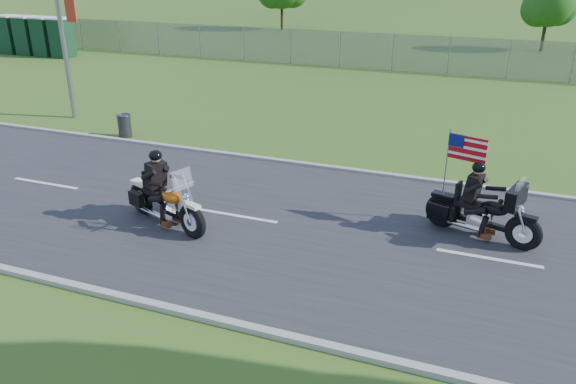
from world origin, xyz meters
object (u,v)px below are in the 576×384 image
at_px(trash_can, 125,126).
at_px(porta_toilet_d, 9,35).
at_px(porta_toilet_b, 44,37).
at_px(porta_toilet_a, 62,39).
at_px(motorcycle_lead, 164,203).
at_px(motorcycle_follow, 482,213).
at_px(porta_toilet_c, 26,36).

bearing_deg(trash_can, porta_toilet_d, 144.84).
relative_size(porta_toilet_b, trash_can, 2.89).
bearing_deg(porta_toilet_d, porta_toilet_a, 0.00).
xyz_separation_m(porta_toilet_a, motorcycle_lead, (18.59, -17.98, -0.56)).
bearing_deg(trash_can, motorcycle_follow, -16.20).
distance_m(porta_toilet_d, motorcycle_follow, 33.94).
distance_m(porta_toilet_b, motorcycle_lead, 26.90).
relative_size(porta_toilet_b, porta_toilet_c, 1.00).
bearing_deg(porta_toilet_c, motorcycle_follow, -29.28).
distance_m(porta_toilet_b, porta_toilet_d, 2.80).
height_order(porta_toilet_c, porta_toilet_d, same).
xyz_separation_m(porta_toilet_a, porta_toilet_c, (-2.80, 0.00, 0.00)).
bearing_deg(porta_toilet_a, porta_toilet_c, 180.00).
bearing_deg(porta_toilet_a, motorcycle_lead, -44.05).
xyz_separation_m(porta_toilet_a, porta_toilet_b, (-1.40, 0.00, 0.00)).
relative_size(porta_toilet_a, porta_toilet_c, 1.00).
height_order(porta_toilet_a, motorcycle_lead, porta_toilet_a).
xyz_separation_m(porta_toilet_b, porta_toilet_c, (-1.40, 0.00, 0.00)).
bearing_deg(motorcycle_follow, trash_can, -179.47).
bearing_deg(porta_toilet_c, trash_can, -37.42).
relative_size(porta_toilet_a, porta_toilet_b, 1.00).
xyz_separation_m(porta_toilet_b, porta_toilet_d, (-2.80, 0.00, 0.00)).
relative_size(motorcycle_lead, trash_can, 3.38).
height_order(porta_toilet_a, porta_toilet_d, same).
xyz_separation_m(porta_toilet_b, trash_can, (14.84, -12.43, -0.75)).
bearing_deg(porta_toilet_c, porta_toilet_d, 180.00).
xyz_separation_m(porta_toilet_d, trash_can, (17.64, -12.43, -0.75)).
distance_m(porta_toilet_a, motorcycle_lead, 25.87).
bearing_deg(porta_toilet_a, porta_toilet_d, 180.00).
relative_size(porta_toilet_a, motorcycle_follow, 0.86).
bearing_deg(porta_toilet_b, porta_toilet_d, 180.00).
relative_size(porta_toilet_a, motorcycle_lead, 0.85).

